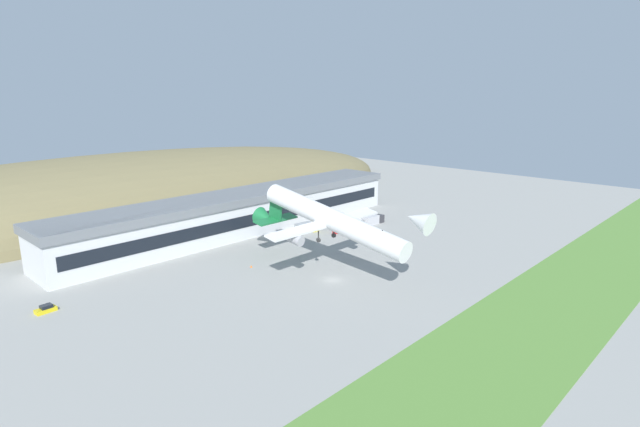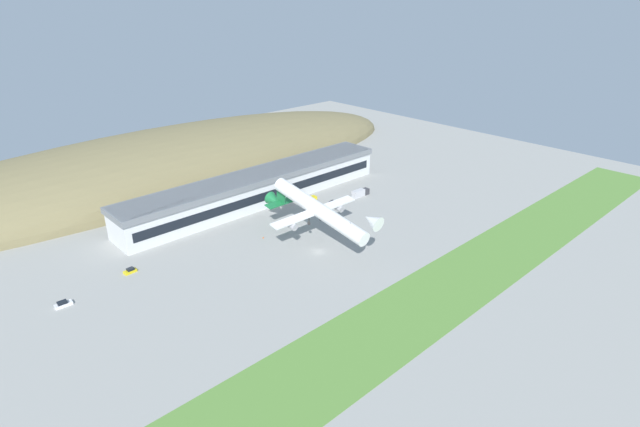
{
  "view_description": "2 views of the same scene",
  "coord_description": "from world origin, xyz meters",
  "px_view_note": "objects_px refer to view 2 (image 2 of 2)",
  "views": [
    {
      "loc": [
        -79.69,
        -71.39,
        41.67
      ],
      "look_at": [
        2.77,
        6.59,
        14.11
      ],
      "focal_mm": 28.0,
      "sensor_mm": 36.0,
      "label": 1
    },
    {
      "loc": [
        -98.61,
        -106.47,
        78.46
      ],
      "look_at": [
        1.53,
        0.74,
        13.08
      ],
      "focal_mm": 28.0,
      "sensor_mm": 36.0,
      "label": 2
    }
  ],
  "objects_px": {
    "terminal_building": "(258,186)",
    "box_truck": "(307,201)",
    "cargo_airplane": "(317,210)",
    "service_car_1": "(332,203)",
    "traffic_cone_0": "(263,237)",
    "service_car_0": "(130,271)",
    "service_car_2": "(63,304)",
    "fuel_truck": "(360,193)"
  },
  "relations": [
    {
      "from": "terminal_building",
      "to": "service_car_2",
      "type": "bearing_deg",
      "value": -164.49
    },
    {
      "from": "service_car_1",
      "to": "service_car_2",
      "type": "bearing_deg",
      "value": -179.43
    },
    {
      "from": "terminal_building",
      "to": "service_car_1",
      "type": "bearing_deg",
      "value": -47.97
    },
    {
      "from": "fuel_truck",
      "to": "box_truck",
      "type": "distance_m",
      "value": 23.84
    },
    {
      "from": "terminal_building",
      "to": "box_truck",
      "type": "height_order",
      "value": "terminal_building"
    },
    {
      "from": "cargo_airplane",
      "to": "terminal_building",
      "type": "bearing_deg",
      "value": 79.25
    },
    {
      "from": "cargo_airplane",
      "to": "traffic_cone_0",
      "type": "height_order",
      "value": "cargo_airplane"
    },
    {
      "from": "service_car_1",
      "to": "box_truck",
      "type": "distance_m",
      "value": 9.91
    },
    {
      "from": "service_car_1",
      "to": "service_car_2",
      "type": "relative_size",
      "value": 0.96
    },
    {
      "from": "service_car_0",
      "to": "fuel_truck",
      "type": "relative_size",
      "value": 0.45
    },
    {
      "from": "service_car_1",
      "to": "cargo_airplane",
      "type": "bearing_deg",
      "value": -142.31
    },
    {
      "from": "box_truck",
      "to": "traffic_cone_0",
      "type": "bearing_deg",
      "value": -159.03
    },
    {
      "from": "terminal_building",
      "to": "box_truck",
      "type": "xyz_separation_m",
      "value": [
        12.74,
        -15.34,
        -5.37
      ]
    },
    {
      "from": "service_car_2",
      "to": "box_truck",
      "type": "height_order",
      "value": "box_truck"
    },
    {
      "from": "terminal_building",
      "to": "box_truck",
      "type": "distance_m",
      "value": 20.65
    },
    {
      "from": "box_truck",
      "to": "traffic_cone_0",
      "type": "xyz_separation_m",
      "value": [
        -31.31,
        -12.0,
        -1.31
      ]
    },
    {
      "from": "service_car_2",
      "to": "fuel_truck",
      "type": "relative_size",
      "value": 0.53
    },
    {
      "from": "terminal_building",
      "to": "service_car_2",
      "type": "xyz_separation_m",
      "value": [
        -83.34,
        -23.12,
        -6.3
      ]
    },
    {
      "from": "box_truck",
      "to": "service_car_2",
      "type": "bearing_deg",
      "value": -175.37
    },
    {
      "from": "service_car_0",
      "to": "box_truck",
      "type": "xyz_separation_m",
      "value": [
        75.1,
        2.98,
        0.99
      ]
    },
    {
      "from": "cargo_airplane",
      "to": "service_car_0",
      "type": "xyz_separation_m",
      "value": [
        -54.02,
        25.61,
        -12.41
      ]
    },
    {
      "from": "service_car_0",
      "to": "traffic_cone_0",
      "type": "distance_m",
      "value": 44.71
    },
    {
      "from": "service_car_1",
      "to": "service_car_2",
      "type": "height_order",
      "value": "service_car_2"
    },
    {
      "from": "service_car_0",
      "to": "service_car_2",
      "type": "height_order",
      "value": "service_car_2"
    },
    {
      "from": "traffic_cone_0",
      "to": "service_car_1",
      "type": "bearing_deg",
      "value": 7.75
    },
    {
      "from": "fuel_truck",
      "to": "traffic_cone_0",
      "type": "height_order",
      "value": "fuel_truck"
    },
    {
      "from": "traffic_cone_0",
      "to": "service_car_2",
      "type": "bearing_deg",
      "value": 176.28
    },
    {
      "from": "cargo_airplane",
      "to": "fuel_truck",
      "type": "bearing_deg",
      "value": 24.89
    },
    {
      "from": "terminal_building",
      "to": "fuel_truck",
      "type": "relative_size",
      "value": 13.76
    },
    {
      "from": "cargo_airplane",
      "to": "box_truck",
      "type": "height_order",
      "value": "cargo_airplane"
    },
    {
      "from": "service_car_1",
      "to": "service_car_2",
      "type": "distance_m",
      "value": 103.26
    },
    {
      "from": "service_car_2",
      "to": "box_truck",
      "type": "bearing_deg",
      "value": 4.63
    },
    {
      "from": "service_car_0",
      "to": "cargo_airplane",
      "type": "bearing_deg",
      "value": -25.37
    },
    {
      "from": "terminal_building",
      "to": "service_car_0",
      "type": "bearing_deg",
      "value": -163.62
    },
    {
      "from": "service_car_0",
      "to": "fuel_truck",
      "type": "distance_m",
      "value": 97.55
    },
    {
      "from": "service_car_1",
      "to": "box_truck",
      "type": "bearing_deg",
      "value": 136.73
    },
    {
      "from": "cargo_airplane",
      "to": "service_car_1",
      "type": "xyz_separation_m",
      "value": [
        28.26,
        21.83,
        -12.41
      ]
    },
    {
      "from": "terminal_building",
      "to": "service_car_1",
      "type": "height_order",
      "value": "terminal_building"
    },
    {
      "from": "terminal_building",
      "to": "box_truck",
      "type": "relative_size",
      "value": 14.18
    },
    {
      "from": "service_car_1",
      "to": "traffic_cone_0",
      "type": "distance_m",
      "value": 38.84
    },
    {
      "from": "cargo_airplane",
      "to": "box_truck",
      "type": "distance_m",
      "value": 37.32
    },
    {
      "from": "cargo_airplane",
      "to": "traffic_cone_0",
      "type": "bearing_deg",
      "value": 121.64
    }
  ]
}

